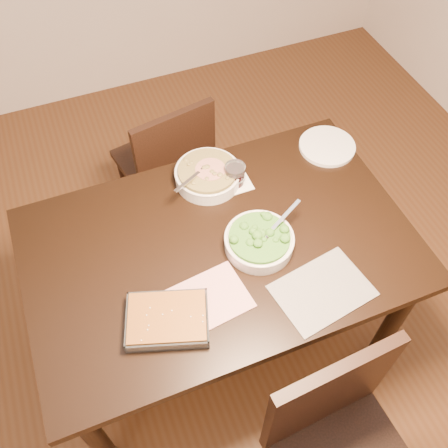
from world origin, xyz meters
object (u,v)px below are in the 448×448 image
at_px(chair_far, 168,162).
at_px(baking_dish, 167,319).
at_px(broccoli_bowl, 259,241).
at_px(wine_tumbler, 235,174).
at_px(dinner_plate, 327,146).
at_px(chair_near, 339,443).
at_px(stew_bowl, 208,175).
at_px(table, 220,259).

bearing_deg(chair_far, baking_dish, 62.72).
distance_m(broccoli_bowl, wine_tumbler, 0.32).
relative_size(dinner_plate, chair_near, 0.25).
height_order(baking_dish, wine_tumbler, wine_tumbler).
relative_size(stew_bowl, broccoli_bowl, 0.95).
bearing_deg(dinner_plate, wine_tumbler, -175.08).
xyz_separation_m(wine_tumbler, chair_far, (-0.15, 0.47, -0.33)).
bearing_deg(wine_tumbler, stew_bowl, 152.46).
xyz_separation_m(stew_bowl, wine_tumbler, (0.10, -0.05, 0.01)).
relative_size(table, baking_dish, 4.48).
bearing_deg(broccoli_bowl, chair_far, 98.51).
relative_size(wine_tumbler, dinner_plate, 0.39).
relative_size(wine_tumbler, chair_far, 0.11).
relative_size(table, chair_near, 1.51).
xyz_separation_m(baking_dish, wine_tumbler, (0.43, 0.48, 0.03)).
relative_size(chair_near, chair_far, 1.09).
distance_m(table, dinner_plate, 0.68).
bearing_deg(stew_bowl, dinner_plate, -1.31).
relative_size(baking_dish, chair_far, 0.37).
bearing_deg(table, dinner_plate, 26.10).
xyz_separation_m(dinner_plate, chair_near, (-0.47, -1.02, -0.24)).
bearing_deg(dinner_plate, stew_bowl, 178.69).
distance_m(table, stew_bowl, 0.34).
relative_size(broccoli_bowl, wine_tumbler, 3.05).
distance_m(stew_bowl, chair_near, 1.06).
height_order(table, stew_bowl, stew_bowl).
height_order(wine_tumbler, dinner_plate, wine_tumbler).
bearing_deg(chair_far, table, 78.38).
height_order(broccoli_bowl, wine_tumbler, broccoli_bowl).
relative_size(broccoli_bowl, chair_near, 0.30).
bearing_deg(chair_far, dinner_plate, 133.15).
bearing_deg(chair_far, stew_bowl, 87.14).
bearing_deg(chair_far, broccoli_bowl, 87.76).
bearing_deg(chair_far, chair_near, 83.95).
bearing_deg(wine_tumbler, dinner_plate, 4.92).
bearing_deg(baking_dish, chair_far, 91.74).
height_order(stew_bowl, chair_near, chair_near).
bearing_deg(broccoli_bowl, stew_bowl, 99.21).
height_order(table, chair_near, chair_near).
relative_size(broccoli_bowl, chair_far, 0.33).
relative_size(stew_bowl, chair_near, 0.28).
relative_size(stew_bowl, baking_dish, 0.84).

